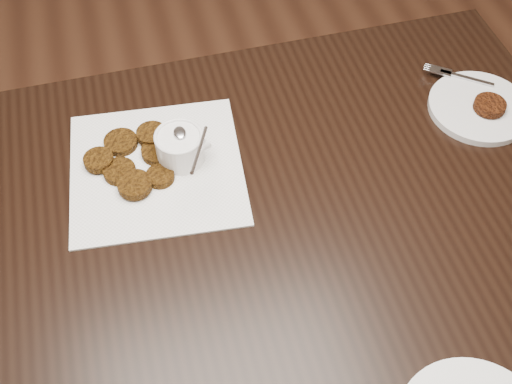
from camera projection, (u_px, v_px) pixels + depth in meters
table at (213, 349)px, 1.30m from camera, size 1.42×0.91×0.75m
napkin at (157, 168)px, 1.10m from camera, size 0.32×0.32×0.00m
sauce_ramekin at (178, 135)px, 1.07m from camera, size 0.13×0.13×0.12m
patty_cluster at (134, 159)px, 1.10m from camera, size 0.22×0.22×0.02m
plate_with_patty at (480, 105)px, 1.18m from camera, size 0.27×0.27×0.03m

